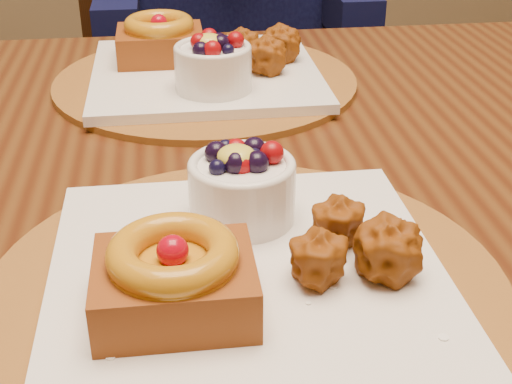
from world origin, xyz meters
TOP-DOWN VIEW (x-y plane):
  - dining_table at (-0.05, -0.08)m, footprint 1.60×0.90m
  - place_setting_near at (-0.05, -0.30)m, footprint 0.38×0.38m
  - place_setting_far at (-0.05, 0.13)m, footprint 0.38×0.38m
  - chair_far at (-0.07, 0.75)m, footprint 0.48×0.48m

SIDE VIEW (x-z plane):
  - chair_far at x=-0.07m, z-range 0.05..0.97m
  - dining_table at x=-0.05m, z-range 0.30..1.06m
  - place_setting_near at x=-0.05m, z-range 0.74..0.82m
  - place_setting_far at x=-0.05m, z-range 0.74..0.82m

